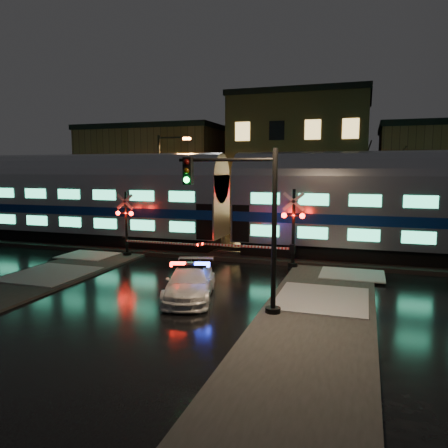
# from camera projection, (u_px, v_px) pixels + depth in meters

# --- Properties ---
(ground) EXTENTS (120.00, 120.00, 0.00)m
(ground) POSITION_uv_depth(u_px,v_px,m) (197.00, 273.00, 22.04)
(ground) COLOR black
(ground) RESTS_ON ground
(ballast) EXTENTS (90.00, 4.20, 0.24)m
(ballast) POSITION_uv_depth(u_px,v_px,m) (227.00, 252.00, 26.74)
(ballast) COLOR black
(ballast) RESTS_ON ground
(sidewalk_left) EXTENTS (4.00, 20.00, 0.12)m
(sidewalk_left) POSITION_uv_depth(u_px,v_px,m) (1.00, 292.00, 18.38)
(sidewalk_left) COLOR #2D2D2D
(sidewalk_left) RESTS_ON ground
(sidewalk_right) EXTENTS (4.00, 20.00, 0.12)m
(sidewalk_right) POSITION_uv_depth(u_px,v_px,m) (313.00, 326.00, 14.37)
(sidewalk_right) COLOR #2D2D2D
(sidewalk_right) RESTS_ON ground
(building_left) EXTENTS (14.00, 10.00, 9.00)m
(building_left) POSITION_uv_depth(u_px,v_px,m) (159.00, 175.00, 46.21)
(building_left) COLOR brown
(building_left) RESTS_ON ground
(building_mid) EXTENTS (12.00, 11.00, 11.50)m
(building_mid) POSITION_uv_depth(u_px,v_px,m) (302.00, 163.00, 41.91)
(building_mid) COLOR brown
(building_mid) RESTS_ON ground
(train) EXTENTS (51.00, 3.12, 5.92)m
(train) POSITION_uv_depth(u_px,v_px,m) (230.00, 199.00, 26.26)
(train) COLOR black
(train) RESTS_ON ballast
(police_car) EXTENTS (2.96, 4.85, 1.47)m
(police_car) POSITION_uv_depth(u_px,v_px,m) (190.00, 282.00, 17.65)
(police_car) COLOR white
(police_car) RESTS_ON ground
(crossing_signal_right) EXTENTS (5.90, 0.66, 4.18)m
(crossing_signal_right) POSITION_uv_depth(u_px,v_px,m) (286.00, 236.00, 22.73)
(crossing_signal_right) COLOR black
(crossing_signal_right) RESTS_ON ground
(crossing_signal_left) EXTENTS (5.49, 0.64, 3.89)m
(crossing_signal_left) POSITION_uv_depth(u_px,v_px,m) (131.00, 231.00, 25.55)
(crossing_signal_left) COLOR black
(crossing_signal_left) RESTS_ON ground
(traffic_light) EXTENTS (3.83, 0.70, 5.93)m
(traffic_light) POSITION_uv_depth(u_px,v_px,m) (248.00, 227.00, 15.46)
(traffic_light) COLOR black
(traffic_light) RESTS_ON ground
(streetlight) EXTENTS (2.55, 0.27, 7.61)m
(streetlight) POSITION_uv_depth(u_px,v_px,m) (163.00, 180.00, 31.88)
(streetlight) COLOR black
(streetlight) RESTS_ON ground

